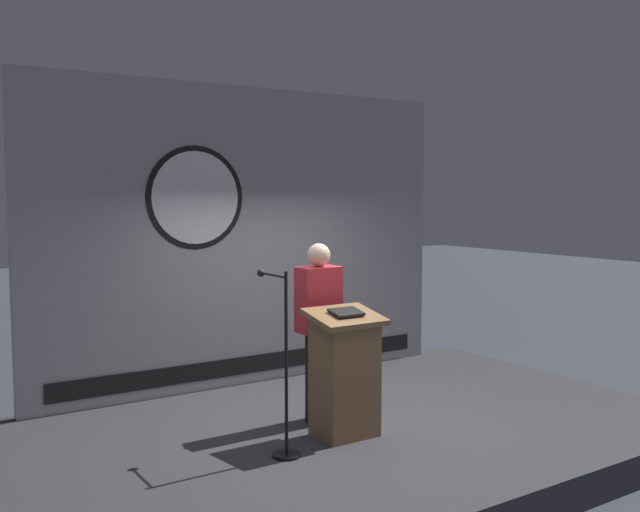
# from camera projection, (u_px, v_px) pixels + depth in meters

# --- Properties ---
(ground_plane) EXTENTS (40.00, 40.00, 0.00)m
(ground_plane) POSITION_uv_depth(u_px,v_px,m) (344.00, 456.00, 6.72)
(ground_plane) COLOR #383D47
(stage_platform) EXTENTS (6.40, 4.00, 0.30)m
(stage_platform) POSITION_uv_depth(u_px,v_px,m) (344.00, 440.00, 6.71)
(stage_platform) COLOR #333338
(stage_platform) RESTS_ON ground
(banner_display) EXTENTS (5.10, 0.12, 3.35)m
(banner_display) POSITION_uv_depth(u_px,v_px,m) (249.00, 237.00, 8.08)
(banner_display) COLOR #9E9EA3
(banner_display) RESTS_ON stage_platform
(podium) EXTENTS (0.64, 0.50, 1.15)m
(podium) POSITION_uv_depth(u_px,v_px,m) (345.00, 374.00, 6.34)
(podium) COLOR olive
(podium) RESTS_ON stage_platform
(speaker_person) EXTENTS (0.40, 0.26, 1.70)m
(speaker_person) POSITION_uv_depth(u_px,v_px,m) (319.00, 331.00, 6.74)
(speaker_person) COLOR black
(speaker_person) RESTS_ON stage_platform
(microphone_stand) EXTENTS (0.24, 0.57, 1.54)m
(microphone_stand) POSITION_uv_depth(u_px,v_px,m) (283.00, 389.00, 5.89)
(microphone_stand) COLOR black
(microphone_stand) RESTS_ON stage_platform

